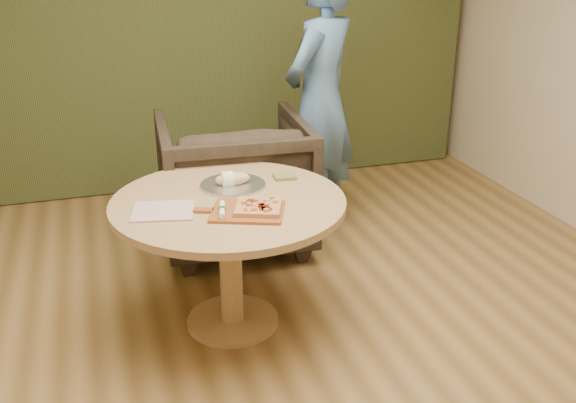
# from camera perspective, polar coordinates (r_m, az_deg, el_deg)

# --- Properties ---
(room_shell) EXTENTS (5.04, 6.04, 2.84)m
(room_shell) POSITION_cam_1_polar(r_m,az_deg,el_deg) (2.60, 1.86, 8.91)
(room_shell) COLOR olive
(room_shell) RESTS_ON ground
(curtain) EXTENTS (4.80, 0.14, 2.78)m
(curtain) POSITION_cam_1_polar(r_m,az_deg,el_deg) (5.39, -8.62, 15.76)
(curtain) COLOR #323A1A
(curtain) RESTS_ON ground
(pedestal_table) EXTENTS (1.22, 1.22, 0.75)m
(pedestal_table) POSITION_cam_1_polar(r_m,az_deg,el_deg) (3.39, -5.25, -2.00)
(pedestal_table) COLOR tan
(pedestal_table) RESTS_ON ground
(pizza_paddle) EXTENTS (0.47, 0.39, 0.01)m
(pizza_paddle) POSITION_cam_1_polar(r_m,az_deg,el_deg) (3.16, -3.81, -0.89)
(pizza_paddle) COLOR brown
(pizza_paddle) RESTS_ON pedestal_table
(flatbread_pizza) EXTENTS (0.28, 0.28, 0.04)m
(flatbread_pizza) POSITION_cam_1_polar(r_m,az_deg,el_deg) (3.16, -2.63, -0.48)
(flatbread_pizza) COLOR tan
(flatbread_pizza) RESTS_ON pizza_paddle
(cutlery_roll) EXTENTS (0.07, 0.20, 0.03)m
(cutlery_roll) POSITION_cam_1_polar(r_m,az_deg,el_deg) (3.14, -5.87, -0.72)
(cutlery_roll) COLOR white
(cutlery_roll) RESTS_ON pizza_paddle
(newspaper) EXTENTS (0.34, 0.31, 0.01)m
(newspaper) POSITION_cam_1_polar(r_m,az_deg,el_deg) (3.23, -11.04, -0.83)
(newspaper) COLOR silver
(newspaper) RESTS_ON pedestal_table
(serving_tray) EXTENTS (0.36, 0.36, 0.02)m
(serving_tray) POSITION_cam_1_polar(r_m,az_deg,el_deg) (3.50, -4.92, 1.47)
(serving_tray) COLOR silver
(serving_tray) RESTS_ON pedestal_table
(bread_roll) EXTENTS (0.19, 0.09, 0.09)m
(bread_roll) POSITION_cam_1_polar(r_m,az_deg,el_deg) (3.49, -5.08, 2.01)
(bread_roll) COLOR #D7B983
(bread_roll) RESTS_ON serving_tray
(green_packet) EXTENTS (0.13, 0.11, 0.02)m
(green_packet) POSITION_cam_1_polar(r_m,az_deg,el_deg) (3.61, -0.31, 2.24)
(green_packet) COLOR #535D29
(green_packet) RESTS_ON pedestal_table
(armchair) EXTENTS (1.03, 0.97, 1.01)m
(armchair) POSITION_cam_1_polar(r_m,az_deg,el_deg) (4.39, -4.85, 2.33)
(armchair) COLOR black
(armchair) RESTS_ON ground
(person_standing) EXTENTS (0.82, 0.79, 1.89)m
(person_standing) POSITION_cam_1_polar(r_m,az_deg,el_deg) (4.54, 2.89, 8.90)
(person_standing) COLOR #486D94
(person_standing) RESTS_ON ground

